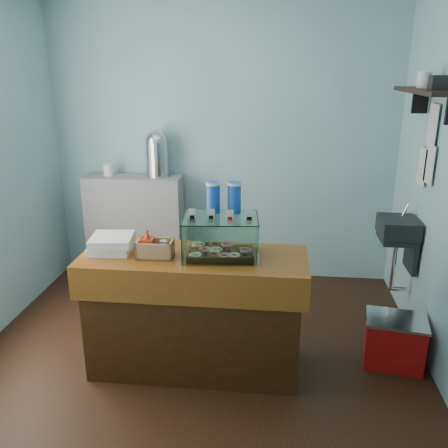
# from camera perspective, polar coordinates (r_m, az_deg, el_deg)

# --- Properties ---
(ground) EXTENTS (3.50, 3.50, 0.00)m
(ground) POSITION_cam_1_polar(r_m,az_deg,el_deg) (3.98, -2.77, -14.53)
(ground) COLOR black
(ground) RESTS_ON ground
(room_shell) EXTENTS (3.54, 3.04, 2.82)m
(room_shell) POSITION_cam_1_polar(r_m,az_deg,el_deg) (3.38, -2.76, 10.60)
(room_shell) COLOR #7DACB7
(room_shell) RESTS_ON ground
(counter) EXTENTS (1.60, 0.60, 0.90)m
(counter) POSITION_cam_1_polar(r_m,az_deg,el_deg) (3.53, -3.54, -10.50)
(counter) COLOR #411D0C
(counter) RESTS_ON ground
(back_shelf) EXTENTS (1.00, 0.32, 1.10)m
(back_shelf) POSITION_cam_1_polar(r_m,az_deg,el_deg) (5.10, -10.57, -0.37)
(back_shelf) COLOR gray
(back_shelf) RESTS_ON ground
(display_case) EXTENTS (0.55, 0.42, 0.50)m
(display_case) POSITION_cam_1_polar(r_m,az_deg,el_deg) (3.31, -0.40, -1.12)
(display_case) COLOR #321D0F
(display_case) RESTS_ON counter
(condiment_crate) EXTENTS (0.25, 0.16, 0.20)m
(condiment_crate) POSITION_cam_1_polar(r_m,az_deg,el_deg) (3.33, -8.50, -2.78)
(condiment_crate) COLOR tan
(condiment_crate) RESTS_ON counter
(pastry_boxes) EXTENTS (0.32, 0.32, 0.12)m
(pastry_boxes) POSITION_cam_1_polar(r_m,az_deg,el_deg) (3.49, -13.34, -2.29)
(pastry_boxes) COLOR white
(pastry_boxes) RESTS_ON counter
(coffee_urn) EXTENTS (0.25, 0.25, 0.47)m
(coffee_urn) POSITION_cam_1_polar(r_m,az_deg,el_deg) (4.86, -8.08, 8.50)
(coffee_urn) COLOR silver
(coffee_urn) RESTS_ON back_shelf
(red_cooler) EXTENTS (0.48, 0.40, 0.38)m
(red_cooler) POSITION_cam_1_polar(r_m,az_deg,el_deg) (3.90, 19.81, -13.11)
(red_cooler) COLOR #B20E0E
(red_cooler) RESTS_ON ground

